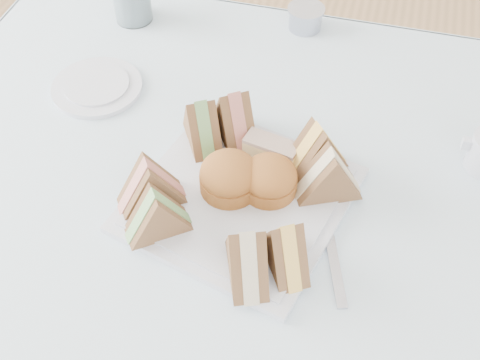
# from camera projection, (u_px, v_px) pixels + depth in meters

# --- Properties ---
(table) EXTENTS (0.90, 0.90, 0.74)m
(table) POSITION_uv_depth(u_px,v_px,m) (205.00, 316.00, 1.19)
(table) COLOR brown
(table) RESTS_ON floor
(tablecloth) EXTENTS (1.02, 1.02, 0.01)m
(tablecloth) POSITION_uv_depth(u_px,v_px,m) (194.00, 197.00, 0.90)
(tablecloth) COLOR silver
(tablecloth) RESTS_ON table
(serving_plate) EXTENTS (0.35, 0.35, 0.01)m
(serving_plate) POSITION_uv_depth(u_px,v_px,m) (240.00, 199.00, 0.89)
(serving_plate) COLOR silver
(serving_plate) RESTS_ON tablecloth
(sandwich_fl_a) EXTENTS (0.11, 0.09, 0.09)m
(sandwich_fl_a) POSITION_uv_depth(u_px,v_px,m) (150.00, 182.00, 0.85)
(sandwich_fl_a) COLOR brown
(sandwich_fl_a) RESTS_ON serving_plate
(sandwich_fl_b) EXTENTS (0.10, 0.09, 0.08)m
(sandwich_fl_b) POSITION_uv_depth(u_px,v_px,m) (157.00, 212.00, 0.81)
(sandwich_fl_b) COLOR brown
(sandwich_fl_b) RESTS_ON serving_plate
(sandwich_fr_a) EXTENTS (0.09, 0.10, 0.08)m
(sandwich_fr_a) POSITION_uv_depth(u_px,v_px,m) (285.00, 245.00, 0.78)
(sandwich_fr_a) COLOR brown
(sandwich_fr_a) RESTS_ON serving_plate
(sandwich_fr_b) EXTENTS (0.08, 0.11, 0.09)m
(sandwich_fr_b) POSITION_uv_depth(u_px,v_px,m) (247.00, 252.00, 0.77)
(sandwich_fr_b) COLOR brown
(sandwich_fr_b) RESTS_ON serving_plate
(sandwich_bl_a) EXTENTS (0.09, 0.11, 0.09)m
(sandwich_bl_a) POSITION_uv_depth(u_px,v_px,m) (202.00, 122.00, 0.93)
(sandwich_bl_a) COLOR brown
(sandwich_bl_a) RESTS_ON serving_plate
(sandwich_bl_b) EXTENTS (0.10, 0.11, 0.09)m
(sandwich_bl_b) POSITION_uv_depth(u_px,v_px,m) (234.00, 115.00, 0.93)
(sandwich_bl_b) COLOR brown
(sandwich_bl_b) RESTS_ON serving_plate
(sandwich_br_a) EXTENTS (0.11, 0.08, 0.09)m
(sandwich_br_a) POSITION_uv_depth(u_px,v_px,m) (329.00, 173.00, 0.86)
(sandwich_br_a) COLOR brown
(sandwich_br_a) RESTS_ON serving_plate
(sandwich_br_b) EXTENTS (0.11, 0.10, 0.09)m
(sandwich_br_b) POSITION_uv_depth(u_px,v_px,m) (317.00, 147.00, 0.89)
(sandwich_br_b) COLOR brown
(sandwich_br_b) RESTS_ON serving_plate
(scone_left) EXTENTS (0.11, 0.11, 0.06)m
(scone_left) POSITION_uv_depth(u_px,v_px,m) (229.00, 176.00, 0.87)
(scone_left) COLOR #A9602F
(scone_left) RESTS_ON serving_plate
(scone_right) EXTENTS (0.10, 0.10, 0.06)m
(scone_right) POSITION_uv_depth(u_px,v_px,m) (269.00, 178.00, 0.87)
(scone_right) COLOR #A9602F
(scone_right) RESTS_ON serving_plate
(pastry_slice) EXTENTS (0.09, 0.05, 0.04)m
(pastry_slice) POSITION_uv_depth(u_px,v_px,m) (271.00, 151.00, 0.92)
(pastry_slice) COLOR #D9C478
(pastry_slice) RESTS_ON serving_plate
(side_plate) EXTENTS (0.16, 0.16, 0.01)m
(side_plate) POSITION_uv_depth(u_px,v_px,m) (97.00, 87.00, 1.05)
(side_plate) COLOR silver
(side_plate) RESTS_ON tablecloth
(tea_strainer) EXTENTS (0.10, 0.10, 0.04)m
(tea_strainer) POSITION_uv_depth(u_px,v_px,m) (305.00, 19.00, 1.16)
(tea_strainer) COLOR #A2A2B3
(tea_strainer) RESTS_ON tablecloth
(knife) EXTENTS (0.07, 0.17, 0.00)m
(knife) POSITION_uv_depth(u_px,v_px,m) (332.00, 252.00, 0.83)
(knife) COLOR #A2A2B3
(knife) RESTS_ON tablecloth
(fork) EXTENTS (0.02, 0.16, 0.00)m
(fork) POSITION_uv_depth(u_px,v_px,m) (284.00, 264.00, 0.82)
(fork) COLOR #A2A2B3
(fork) RESTS_ON tablecloth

